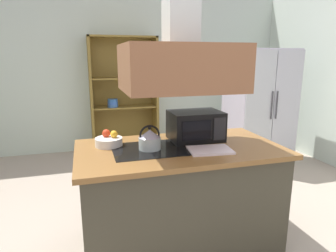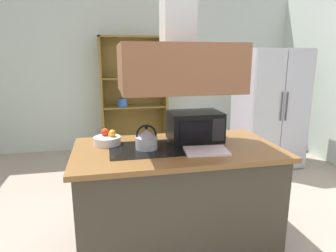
% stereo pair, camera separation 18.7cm
% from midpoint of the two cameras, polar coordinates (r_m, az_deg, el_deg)
% --- Properties ---
extents(ground_plane, '(7.80, 7.80, 0.00)m').
position_cam_midpoint_polar(ground_plane, '(2.92, -2.04, -20.80)').
color(ground_plane, '#A69685').
extents(wall_back, '(6.00, 0.12, 2.70)m').
position_cam_midpoint_polar(wall_back, '(5.39, -10.04, 10.01)').
color(wall_back, silver).
rests_on(wall_back, ground).
extents(kitchen_island, '(1.69, 0.93, 0.90)m').
position_cam_midpoint_polar(kitchen_island, '(2.63, 0.07, -13.39)').
color(kitchen_island, '#3F3B2C').
rests_on(kitchen_island, ground).
extents(range_hood, '(0.90, 0.70, 1.33)m').
position_cam_midpoint_polar(range_hood, '(2.36, 0.08, 14.40)').
color(range_hood, brown).
extents(refrigerator, '(0.90, 0.77, 1.75)m').
position_cam_midpoint_polar(refrigerator, '(4.77, 16.07, 3.58)').
color(refrigerator, '#BDB6C8').
rests_on(refrigerator, ground).
extents(dish_cabinet, '(1.14, 0.40, 1.97)m').
position_cam_midpoint_polar(dish_cabinet, '(5.22, -9.57, 4.67)').
color(dish_cabinet, olive).
rests_on(dish_cabinet, ground).
extents(kettle, '(0.18, 0.18, 0.20)m').
position_cam_midpoint_polar(kettle, '(2.39, -5.80, -2.59)').
color(kettle, '#B6C3BF').
rests_on(kettle, kitchen_island).
extents(cutting_board, '(0.36, 0.28, 0.02)m').
position_cam_midpoint_polar(cutting_board, '(2.37, 5.88, -4.66)').
color(cutting_board, white).
rests_on(cutting_board, kitchen_island).
extents(microwave, '(0.46, 0.35, 0.26)m').
position_cam_midpoint_polar(microwave, '(2.65, 3.33, 0.06)').
color(microwave, black).
rests_on(microwave, kitchen_island).
extents(fruit_bowl, '(0.23, 0.23, 0.13)m').
position_cam_midpoint_polar(fruit_bowl, '(2.55, -13.44, -2.82)').
color(fruit_bowl, silver).
rests_on(fruit_bowl, kitchen_island).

